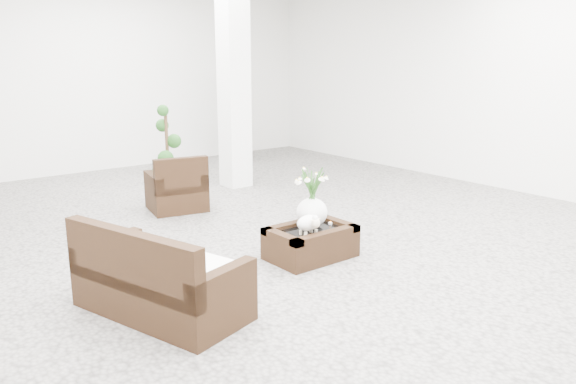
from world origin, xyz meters
TOP-DOWN VIEW (x-y plane):
  - ground at (0.00, 0.00)m, footprint 11.00×11.00m
  - column at (1.20, 2.80)m, footprint 0.40×0.40m
  - coffee_table at (-0.09, -0.60)m, footprint 0.90×0.60m
  - sheep_figurine at (-0.21, -0.70)m, footprint 0.28×0.23m
  - planter_narcissus at (0.01, -0.50)m, footprint 0.44×0.44m
  - tealight at (0.21, -0.58)m, footprint 0.04×0.04m
  - armchair at (-0.29, 2.06)m, footprint 0.87×0.85m
  - loveseat at (-1.94, -0.83)m, footprint 1.11×1.64m
  - topiary at (-0.29, 2.26)m, footprint 0.38×0.38m
  - shopper at (2.29, 4.45)m, footprint 0.58×0.79m

SIDE VIEW (x-z plane):
  - ground at x=0.00m, z-range 0.00..0.00m
  - coffee_table at x=-0.09m, z-range 0.00..0.31m
  - tealight at x=0.21m, z-range 0.31..0.34m
  - armchair at x=-0.29m, z-range 0.00..0.79m
  - loveseat at x=-1.94m, z-range 0.00..0.80m
  - sheep_figurine at x=-0.21m, z-range 0.31..0.52m
  - planter_narcissus at x=0.01m, z-range 0.31..1.11m
  - topiary at x=-0.29m, z-range 0.00..1.43m
  - shopper at x=2.29m, z-range 0.00..1.98m
  - column at x=1.20m, z-range 0.00..3.50m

